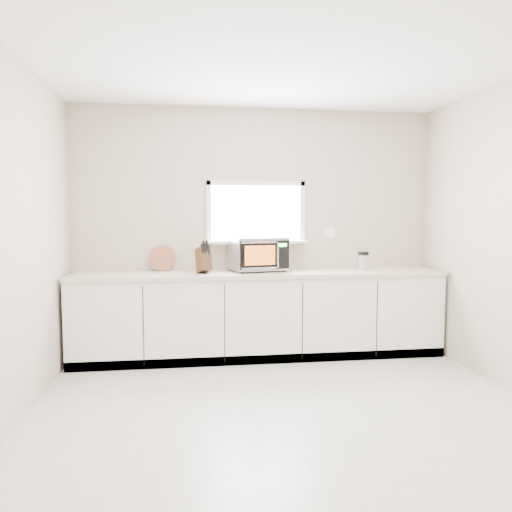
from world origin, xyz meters
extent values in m
plane|color=beige|center=(0.00, 0.00, 0.00)|extent=(4.00, 4.00, 0.00)
cube|color=#B8A492|center=(0.00, 2.00, 1.35)|extent=(4.00, 0.02, 2.70)
cube|color=white|center=(0.00, 1.99, 1.55)|extent=(1.00, 0.02, 0.60)
cube|color=white|center=(0.00, 1.92, 1.23)|extent=(1.12, 0.16, 0.03)
cube|color=white|center=(0.00, 1.97, 1.88)|extent=(1.10, 0.04, 0.05)
cube|color=white|center=(0.00, 1.97, 1.23)|extent=(1.10, 0.04, 0.05)
cube|color=white|center=(-0.53, 1.97, 1.55)|extent=(0.05, 0.04, 0.70)
cube|color=white|center=(0.53, 1.97, 1.55)|extent=(0.05, 0.04, 0.70)
cube|color=white|center=(0.85, 1.99, 1.32)|extent=(0.12, 0.01, 0.12)
cube|color=white|center=(0.00, 1.70, 0.44)|extent=(3.92, 0.60, 0.88)
cube|color=beige|center=(0.00, 1.69, 0.90)|extent=(3.92, 0.64, 0.04)
cylinder|color=black|center=(-0.20, 1.59, 0.93)|extent=(0.03, 0.03, 0.02)
cylinder|color=black|center=(-0.28, 1.92, 0.93)|extent=(0.03, 0.03, 0.02)
cylinder|color=black|center=(0.26, 1.69, 0.93)|extent=(0.03, 0.03, 0.02)
cylinder|color=black|center=(0.19, 2.02, 0.93)|extent=(0.03, 0.03, 0.02)
cube|color=#B0B2B7|center=(-0.01, 1.81, 1.11)|extent=(0.65, 0.54, 0.34)
cube|color=black|center=(0.04, 1.59, 1.11)|extent=(0.54, 0.13, 0.30)
cube|color=orange|center=(-0.01, 1.57, 1.11)|extent=(0.33, 0.08, 0.20)
cylinder|color=silver|center=(0.18, 1.59, 1.11)|extent=(0.02, 0.02, 0.27)
cube|color=black|center=(0.23, 1.63, 1.11)|extent=(0.13, 0.03, 0.29)
cube|color=#19FF33|center=(0.23, 1.62, 1.21)|extent=(0.09, 0.02, 0.03)
cube|color=silver|center=(-0.01, 1.81, 1.28)|extent=(0.65, 0.54, 0.01)
cube|color=#473119|center=(-0.60, 1.66, 1.06)|extent=(0.18, 0.26, 0.29)
cube|color=black|center=(-0.61, 1.60, 1.18)|extent=(0.03, 0.05, 0.10)
cube|color=black|center=(-0.58, 1.61, 1.19)|extent=(0.03, 0.05, 0.10)
cube|color=black|center=(-0.55, 1.62, 1.17)|extent=(0.03, 0.05, 0.10)
cube|color=black|center=(-0.60, 1.60, 1.21)|extent=(0.03, 0.05, 0.10)
cube|color=black|center=(-0.56, 1.62, 1.21)|extent=(0.03, 0.05, 0.10)
cylinder|color=#975C3A|center=(-1.03, 1.94, 1.06)|extent=(0.27, 0.06, 0.27)
cylinder|color=#B0B2B7|center=(1.14, 1.68, 1.00)|extent=(0.14, 0.14, 0.17)
cylinder|color=black|center=(1.14, 1.68, 1.11)|extent=(0.13, 0.13, 0.04)
camera|label=1|loc=(-0.78, -3.53, 1.52)|focal=35.00mm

